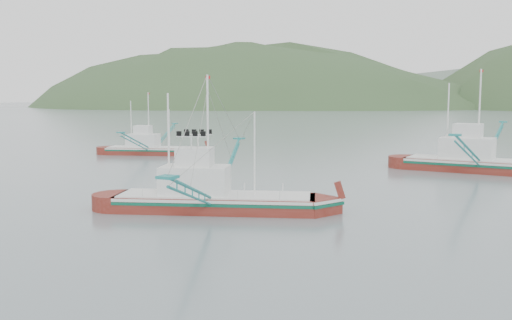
% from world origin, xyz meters
% --- Properties ---
extents(ground, '(1200.00, 1200.00, 0.00)m').
position_xyz_m(ground, '(0.00, 0.00, 0.00)').
color(ground, slate).
rests_on(ground, ground).
extents(main_boat, '(13.85, 23.55, 9.84)m').
position_xyz_m(main_boat, '(-1.60, 2.61, 1.95)').
color(main_boat, maroon).
rests_on(main_boat, ground).
extents(bg_boat_right, '(15.71, 27.82, 11.29)m').
position_xyz_m(bg_boat_right, '(13.26, 31.68, 1.59)').
color(bg_boat_right, maroon).
rests_on(bg_boat_right, ground).
extents(bg_boat_left, '(12.53, 21.39, 8.88)m').
position_xyz_m(bg_boat_left, '(-27.59, 31.88, 1.70)').
color(bg_boat_left, maroon).
rests_on(bg_boat_left, ground).
extents(headland_left, '(448.00, 308.00, 210.00)m').
position_xyz_m(headland_left, '(-180.00, 360.00, 0.00)').
color(headland_left, '#304C27').
rests_on(headland_left, ground).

